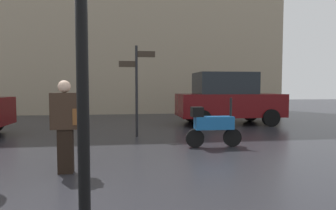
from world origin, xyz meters
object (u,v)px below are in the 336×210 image
Objects in this scene: parked_scooter at (212,125)px; parked_car_left at (227,98)px; pedestrian_with_bag at (66,121)px; street_signpost at (137,81)px.

parked_scooter is 4.76m from parked_car_left.
pedestrian_with_bag is 3.64m from parked_scooter.
street_signpost is at bearing 147.36° from parked_scooter.
pedestrian_with_bag is 3.95m from street_signpost.
street_signpost is (-1.80, 1.83, 1.11)m from parked_scooter.
parked_scooter is 2.80m from street_signpost.
pedestrian_with_bag is 0.59× the size of street_signpost.
street_signpost reaches higher than parked_scooter.
parked_car_left is 1.50× the size of street_signpost.
pedestrian_with_bag is 0.39× the size of parked_car_left.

